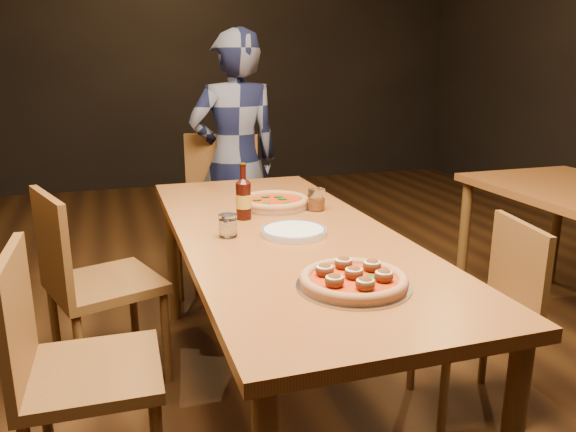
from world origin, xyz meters
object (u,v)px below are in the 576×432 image
object	(u,v)px
amber_glass	(316,199)
diner	(235,161)
plate_stack	(294,232)
pizza_meatball	(354,279)
water_glass	(228,226)
beer_bottle	(244,200)
table_main	(284,248)
chair_end	(217,213)
pizza_margherita	(274,202)
chair_main_nw	(92,370)
chair_main_e	(471,316)
chair_main_sw	(105,282)

from	to	relation	value
amber_glass	diner	world-z (taller)	diner
plate_stack	amber_glass	bearing A→B (deg)	56.68
pizza_meatball	water_glass	xyz separation A→B (m)	(-0.24, 0.59, 0.02)
pizza_meatball	beer_bottle	size ratio (longest dim) A/B	1.47
table_main	pizza_meatball	xyz separation A→B (m)	(0.02, -0.60, 0.09)
chair_end	pizza_margherita	size ratio (longest dim) A/B	2.93
chair_main_nw	pizza_meatball	distance (m)	0.87
beer_bottle	diner	bearing A→B (deg)	78.93
pizza_meatball	table_main	bearing A→B (deg)	92.03
pizza_meatball	plate_stack	size ratio (longest dim) A/B	1.37
chair_end	plate_stack	xyz separation A→B (m)	(0.04, -1.35, 0.27)
beer_bottle	pizza_margherita	bearing A→B (deg)	42.32
chair_main_e	pizza_margherita	bearing A→B (deg)	-126.53
table_main	chair_main_sw	xyz separation A→B (m)	(-0.68, 0.41, -0.22)
chair_end	plate_stack	world-z (taller)	chair_end
beer_bottle	water_glass	world-z (taller)	beer_bottle
chair_end	beer_bottle	size ratio (longest dim) A/B	4.35
chair_main_nw	water_glass	world-z (taller)	chair_main_nw
chair_end	beer_bottle	distance (m)	1.13
table_main	chair_end	world-z (taller)	chair_end
beer_bottle	water_glass	bearing A→B (deg)	-117.16
plate_stack	pizza_meatball	bearing A→B (deg)	-89.61
chair_main_e	beer_bottle	xyz separation A→B (m)	(-0.79, 0.48, 0.42)
pizza_meatball	plate_stack	xyz separation A→B (m)	(-0.00, 0.53, -0.01)
plate_stack	beer_bottle	size ratio (longest dim) A/B	1.07
table_main	diner	xyz separation A→B (m)	(0.12, 1.40, 0.11)
table_main	chair_main_nw	size ratio (longest dim) A/B	2.24
amber_glass	chair_main_e	bearing A→B (deg)	-48.82
pizza_margherita	pizza_meatball	bearing A→B (deg)	-92.78
chair_end	beer_bottle	world-z (taller)	chair_end
pizza_margherita	plate_stack	bearing A→B (deg)	-96.65
chair_main_e	plate_stack	size ratio (longest dim) A/B	3.38
chair_main_sw	pizza_margherita	distance (m)	0.81
chair_main_nw	plate_stack	bearing A→B (deg)	-70.77
chair_main_nw	chair_main_sw	distance (m)	0.72
table_main	chair_main_nw	world-z (taller)	chair_main_nw
chair_main_e	beer_bottle	world-z (taller)	beer_bottle
chair_main_e	water_glass	distance (m)	1.02
chair_main_sw	plate_stack	world-z (taller)	chair_main_sw
chair_main_e	pizza_margherita	size ratio (longest dim) A/B	2.44
table_main	chair_end	bearing A→B (deg)	91.14
chair_main_nw	pizza_margherita	size ratio (longest dim) A/B	2.64
chair_end	chair_main_sw	bearing A→B (deg)	-105.78
chair_main_nw	plate_stack	distance (m)	0.84
table_main	diner	world-z (taller)	diner
chair_main_sw	chair_main_e	world-z (taller)	chair_main_sw
chair_main_e	plate_stack	xyz separation A→B (m)	(-0.67, 0.21, 0.35)
table_main	chair_main_sw	world-z (taller)	chair_main_sw
plate_stack	water_glass	world-z (taller)	water_glass
diner	pizza_margherita	bearing A→B (deg)	82.25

